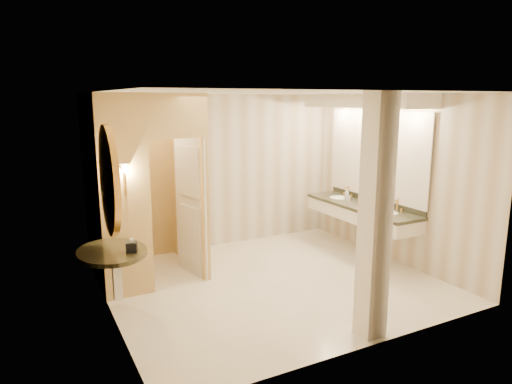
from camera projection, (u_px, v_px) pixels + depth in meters
The scene contains 16 objects.
floor at pixel (272, 282), 6.63m from camera, with size 4.50×4.50×0.00m, color white.
ceiling at pixel (274, 93), 6.09m from camera, with size 4.50×4.50×0.00m, color silver.
wall_back at pixel (217, 172), 8.10m from camera, with size 4.50×0.02×2.70m, color beige.
wall_front at pixel (370, 226), 4.62m from camera, with size 4.50×0.02×2.70m, color beige.
wall_left at pixel (106, 209), 5.34m from camera, with size 0.02×4.00×2.70m, color beige.
wall_right at pixel (394, 179), 7.38m from camera, with size 0.02×4.00×2.70m, color beige.
toilet_closet at pixel (174, 185), 6.69m from camera, with size 1.50×1.55×2.70m.
wall_sconce at pixel (125, 170), 5.78m from camera, with size 0.14×0.14×0.42m.
vanity at pixel (365, 160), 7.55m from camera, with size 0.75×2.47×2.09m.
console_shelf at pixel (111, 211), 5.27m from camera, with size 1.00×1.00×1.95m.
pillar at pixel (375, 219), 4.90m from camera, with size 0.27×0.27×2.70m, color white.
tissue_box at pixel (132, 247), 5.28m from camera, with size 0.12×0.12×0.12m, color black.
toilet at pixel (127, 249), 7.06m from camera, with size 0.38×0.66×0.67m, color white.
soap_bottle_a at pixel (348, 197), 7.94m from camera, with size 0.06×0.06×0.14m, color beige.
soap_bottle_b at pixel (369, 205), 7.35m from camera, with size 0.09×0.09×0.12m, color silver.
soap_bottle_c at pixel (347, 194), 8.03m from camera, with size 0.08×0.08×0.20m, color #C6B28C.
Camera 1 is at (-3.09, -5.42, 2.62)m, focal length 32.00 mm.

